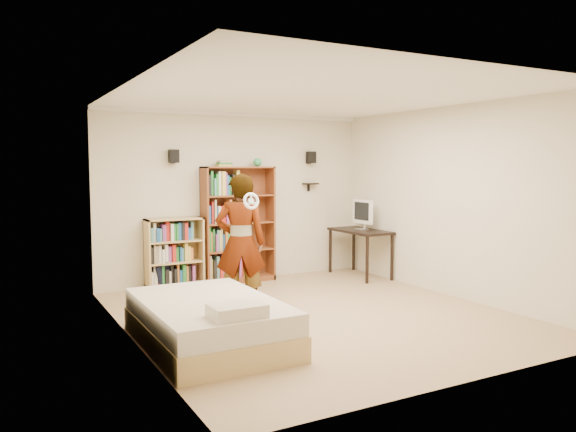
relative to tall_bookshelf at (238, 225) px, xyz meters
name	(u,v)px	position (x,y,z in m)	size (l,w,h in m)	color
ground	(316,315)	(0.03, -2.33, -0.92)	(4.50, 5.00, 0.01)	tan
room_shell	(317,173)	(0.03, -2.33, 0.84)	(4.52, 5.02, 2.71)	beige
crown_molding	(317,98)	(0.03, -2.33, 1.75)	(4.50, 5.00, 0.06)	white
speaker_left	(174,156)	(-1.02, 0.07, 1.08)	(0.14, 0.12, 0.20)	black
speaker_right	(311,157)	(1.38, 0.07, 1.08)	(0.14, 0.12, 0.20)	black
wall_shelf	(311,184)	(1.38, 0.08, 0.63)	(0.25, 0.16, 0.03)	black
tall_bookshelf	(238,225)	(0.00, 0.00, 0.00)	(1.17, 0.34, 1.85)	brown
low_bookshelf	(174,253)	(-1.05, 0.01, -0.39)	(0.86, 0.32, 1.07)	#D5B573
computer_desk	(360,253)	(1.97, -0.56, -0.53)	(0.58, 1.16, 0.79)	black
imac	(362,215)	(2.03, -0.53, 0.11)	(0.10, 0.50, 0.50)	white
daybed	(209,316)	(-1.55, -2.79, -0.63)	(1.30, 1.99, 0.59)	silver
person	(241,243)	(-0.70, -1.69, -0.04)	(0.64, 0.42, 1.76)	black
wii_wheel	(251,201)	(-0.70, -2.02, 0.50)	(0.21, 0.21, 0.04)	white
navy_bag	(163,276)	(-1.24, 0.02, -0.72)	(0.30, 0.20, 0.41)	black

